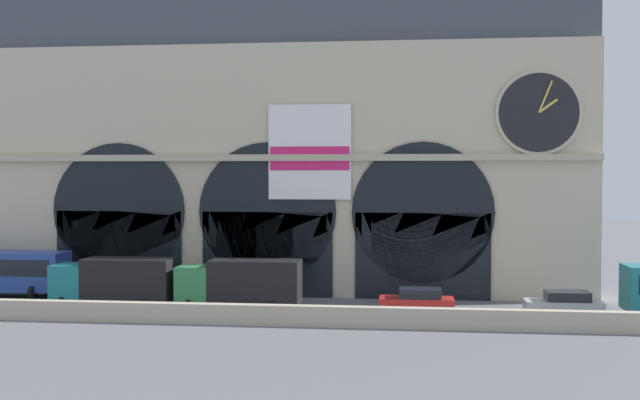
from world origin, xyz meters
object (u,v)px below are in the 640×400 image
box_truck_center (241,283)px  car_mideast (417,301)px  box_truck_midwest (115,281)px  car_east (564,304)px

box_truck_center → car_mideast: bearing=0.2°
box_truck_center → box_truck_midwest: bearing=-179.8°
box_truck_midwest → car_east: (27.13, -0.02, -0.90)m
box_truck_center → car_mideast: 10.74m
box_truck_center → car_mideast: (10.71, 0.04, -0.90)m
box_truck_midwest → car_mideast: size_ratio=1.70×
box_truck_center → car_mideast: box_truck_center is taller
box_truck_midwest → car_east: bearing=-0.0°
car_mideast → car_east: bearing=-0.6°
box_truck_center → car_east: box_truck_center is taller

